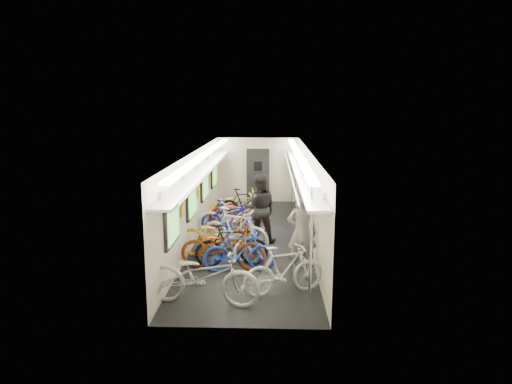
# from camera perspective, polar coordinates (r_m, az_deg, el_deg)

# --- Properties ---
(train_car_shell) EXTENTS (10.00, 10.00, 10.00)m
(train_car_shell) POSITION_cam_1_polar(r_m,az_deg,el_deg) (12.78, -1.98, 2.13)
(train_car_shell) COLOR black
(train_car_shell) RESTS_ON ground
(bicycle_0) EXTENTS (2.21, 1.05, 1.11)m
(bicycle_0) POSITION_cam_1_polar(r_m,az_deg,el_deg) (8.42, -6.62, -10.36)
(bicycle_0) COLOR #AAA9AE
(bicycle_0) RESTS_ON ground
(bicycle_1) EXTENTS (1.62, 0.61, 0.95)m
(bicycle_1) POSITION_cam_1_polar(r_m,az_deg,el_deg) (9.93, -2.08, -7.45)
(bicycle_1) COLOR #1B3AA5
(bicycle_1) RESTS_ON ground
(bicycle_2) EXTENTS (1.99, 0.92, 1.01)m
(bicycle_2) POSITION_cam_1_polar(r_m,az_deg,el_deg) (10.14, -4.15, -6.90)
(bicycle_2) COLOR maroon
(bicycle_2) RESTS_ON ground
(bicycle_3) EXTENTS (1.72, 0.75, 1.00)m
(bicycle_3) POSITION_cam_1_polar(r_m,az_deg,el_deg) (10.27, -3.08, -6.69)
(bicycle_3) COLOR black
(bicycle_3) RESTS_ON ground
(bicycle_4) EXTENTS (2.15, 1.36, 1.07)m
(bicycle_4) POSITION_cam_1_polar(r_m,az_deg,el_deg) (10.76, -4.74, -5.70)
(bicycle_4) COLOR orange
(bicycle_4) RESTS_ON ground
(bicycle_5) EXTENTS (1.89, 1.24, 1.11)m
(bicycle_5) POSITION_cam_1_polar(r_m,az_deg,el_deg) (11.30, -2.65, -4.76)
(bicycle_5) COLOR silver
(bicycle_5) RESTS_ON ground
(bicycle_6) EXTENTS (2.23, 1.37, 1.11)m
(bicycle_6) POSITION_cam_1_polar(r_m,az_deg,el_deg) (12.78, -2.82, -2.93)
(bicycle_6) COLOR #B7B6BC
(bicycle_6) RESTS_ON ground
(bicycle_7) EXTENTS (1.84, 1.02, 1.06)m
(bicycle_7) POSITION_cam_1_polar(r_m,az_deg,el_deg) (12.44, -3.26, -3.41)
(bicycle_7) COLOR #1F1AA0
(bicycle_7) RESTS_ON ground
(bicycle_8) EXTENTS (2.03, 1.25, 1.01)m
(bicycle_8) POSITION_cam_1_polar(r_m,az_deg,el_deg) (13.12, -2.11, -2.77)
(bicycle_8) COLOR maroon
(bicycle_8) RESTS_ON ground
(bicycle_9) EXTENTS (1.70, 0.50, 1.01)m
(bicycle_9) POSITION_cam_1_polar(r_m,az_deg,el_deg) (14.38, -1.33, -1.55)
(bicycle_9) COLOR black
(bicycle_9) RESTS_ON ground
(bicycle_10) EXTENTS (1.92, 0.89, 0.97)m
(bicycle_10) POSITION_cam_1_polar(r_m,az_deg,el_deg) (14.46, -2.33, -1.57)
(bicycle_10) COLOR yellow
(bicycle_10) RESTS_ON ground
(bicycle_11) EXTENTS (1.69, 1.03, 0.98)m
(bicycle_11) POSITION_cam_1_polar(r_m,az_deg,el_deg) (8.83, 3.50, -9.73)
(bicycle_11) COLOR silver
(bicycle_11) RESTS_ON ground
(passenger_near) EXTENTS (0.66, 0.45, 1.76)m
(passenger_near) POSITION_cam_1_polar(r_m,az_deg,el_deg) (9.92, 5.75, -5.06)
(passenger_near) COLOR gray
(passenger_near) RESTS_ON ground
(passenger_mid) EXTENTS (0.90, 0.70, 1.83)m
(passenger_mid) POSITION_cam_1_polar(r_m,az_deg,el_deg) (12.00, 0.42, -2.04)
(passenger_mid) COLOR black
(passenger_mid) RESTS_ON ground
(backpack) EXTENTS (0.29, 0.21, 0.38)m
(backpack) POSITION_cam_1_polar(r_m,az_deg,el_deg) (10.82, 7.46, -1.58)
(backpack) COLOR red
(backpack) RESTS_ON passenger_near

